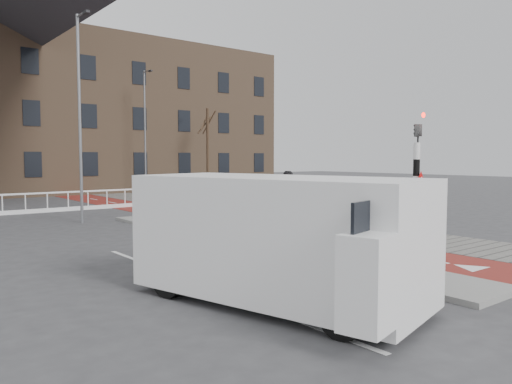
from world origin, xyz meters
TOP-DOWN VIEW (x-y plane):
  - ground at (0.00, 0.00)m, footprint 120.00×120.00m
  - bike_lane at (1.50, 10.00)m, footprint 2.50×60.00m
  - sidewalk at (4.30, 10.00)m, footprint 3.00×60.00m
  - curb_island at (-0.70, 4.00)m, footprint 1.80×16.00m
  - traffic_signal at (-0.60, -2.02)m, footprint 0.80×0.80m
  - bollard at (-0.95, 2.66)m, footprint 0.12×0.12m
  - cyclist_near at (1.23, 3.41)m, footprint 1.23×1.91m
  - cyclist_far at (2.45, 5.46)m, footprint 1.03×2.11m
  - van at (-4.11, -1.45)m, footprint 3.48×5.80m
  - railing at (-5.00, 17.00)m, footprint 28.00×0.10m
  - tree_right at (10.96, 24.26)m, footprint 0.20×0.20m
  - streetlight_near at (-3.03, 12.02)m, footprint 0.12×0.12m
  - streetlight_right at (6.07, 24.95)m, footprint 0.12×0.12m

SIDE VIEW (x-z plane):
  - ground at x=0.00m, z-range 0.00..0.00m
  - bike_lane at x=1.50m, z-range 0.00..0.01m
  - sidewalk at x=4.30m, z-range 0.00..0.01m
  - curb_island at x=-0.70m, z-range 0.00..0.12m
  - railing at x=-5.00m, z-range -0.19..0.80m
  - bollard at x=-0.95m, z-range 0.12..0.85m
  - cyclist_near at x=1.23m, z-range -0.30..1.59m
  - cyclist_far at x=2.45m, z-range -0.18..1.99m
  - van at x=-4.11m, z-range 0.06..2.39m
  - traffic_signal at x=-0.60m, z-range 0.15..3.83m
  - tree_right at x=10.96m, z-range 0.00..6.43m
  - streetlight_near at x=-3.03m, z-range 0.00..8.37m
  - streetlight_right at x=6.07m, z-range 0.00..8.85m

